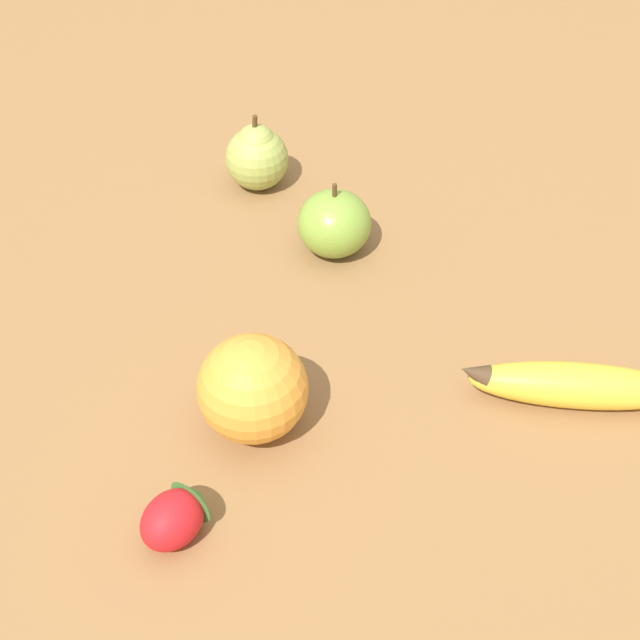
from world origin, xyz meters
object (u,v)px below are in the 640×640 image
at_px(orange, 253,389).
at_px(apple, 334,223).
at_px(pear, 257,156).
at_px(banana, 575,385).
at_px(strawberry, 176,516).

height_order(orange, apple, orange).
relative_size(orange, pear, 1.03).
relative_size(banana, orange, 2.15).
bearing_deg(strawberry, apple, 17.76).
relative_size(pear, apple, 1.09).
bearing_deg(pear, apple, -120.90).
bearing_deg(orange, apple, 6.89).
height_order(banana, orange, orange).
bearing_deg(banana, strawberry, 27.61).
relative_size(pear, strawberry, 1.36).
xyz_separation_m(orange, apple, (0.23, 0.03, -0.01)).
xyz_separation_m(banana, strawberry, (-0.24, 0.23, 0.00)).
bearing_deg(pear, orange, -154.29).
relative_size(orange, strawberry, 1.39).
relative_size(banana, pear, 2.20).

